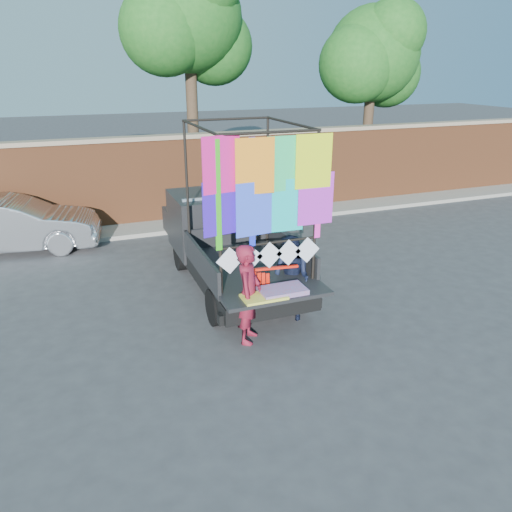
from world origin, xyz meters
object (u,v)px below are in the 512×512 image
object	(u,v)px
man	(291,278)
pickup_truck	(222,237)
sedan	(12,225)
woman	(249,294)

from	to	relation	value
man	pickup_truck	bearing A→B (deg)	165.56
sedan	man	xyz separation A→B (m)	(5.13, -5.88, 0.11)
sedan	pickup_truck	bearing A→B (deg)	-118.24
pickup_truck	man	world-z (taller)	pickup_truck
sedan	woman	world-z (taller)	woman
sedan	woman	xyz separation A→B (m)	(4.11, -6.38, 0.18)
pickup_truck	man	bearing A→B (deg)	-77.06
pickup_truck	woman	size ratio (longest dim) A/B	3.19
pickup_truck	man	distance (m)	2.53
pickup_truck	woman	world-z (taller)	pickup_truck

